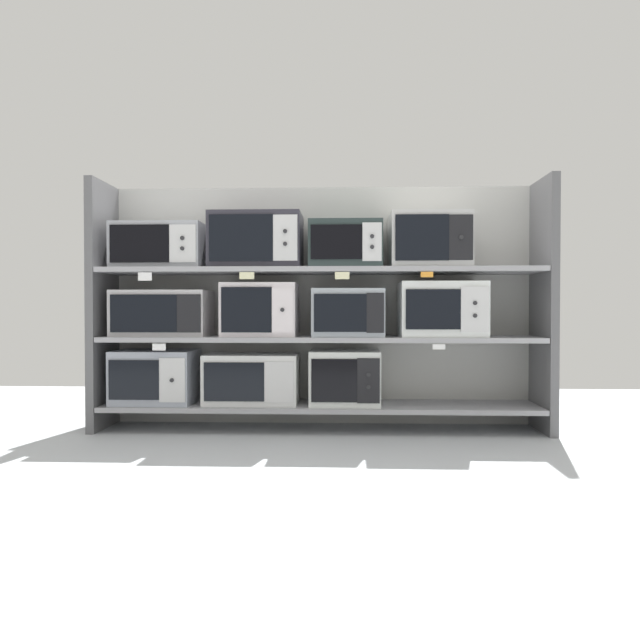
% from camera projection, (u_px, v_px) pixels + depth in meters
% --- Properties ---
extents(ground, '(6.66, 6.00, 0.02)m').
position_uv_depth(ground, '(311.00, 474.00, 2.82)').
color(ground, '#B2B7BC').
extents(back_panel, '(2.86, 0.04, 1.53)m').
position_uv_depth(back_panel, '(321.00, 306.00, 4.03)').
color(back_panel, '#B2B2AD').
rests_on(back_panel, ground).
extents(upright_left, '(0.05, 0.43, 1.53)m').
position_uv_depth(upright_left, '(103.00, 306.00, 3.85)').
color(upright_left, '#5B5B5E').
rests_on(upright_left, ground).
extents(upright_right, '(0.05, 0.43, 1.53)m').
position_uv_depth(upright_right, '(544.00, 305.00, 3.74)').
color(upright_right, '#5B5B5E').
rests_on(upright_right, ground).
extents(shelf_0, '(2.66, 0.43, 0.03)m').
position_uv_depth(shelf_0, '(320.00, 406.00, 3.81)').
color(shelf_0, '#99999E').
rests_on(shelf_0, ground).
extents(microwave_0, '(0.49, 0.39, 0.33)m').
position_uv_depth(microwave_0, '(156.00, 377.00, 3.85)').
color(microwave_0, '#99A0AD').
rests_on(microwave_0, shelf_0).
extents(microwave_1, '(0.57, 0.34, 0.31)m').
position_uv_depth(microwave_1, '(252.00, 379.00, 3.82)').
color(microwave_1, silver).
rests_on(microwave_1, shelf_0).
extents(microwave_2, '(0.43, 0.37, 0.33)m').
position_uv_depth(microwave_2, '(345.00, 377.00, 3.80)').
color(microwave_2, silver).
rests_on(microwave_2, shelf_0).
extents(shelf_1, '(2.66, 0.43, 0.03)m').
position_uv_depth(shelf_1, '(320.00, 339.00, 3.80)').
color(shelf_1, '#99999E').
extents(microwave_3, '(0.58, 0.34, 0.28)m').
position_uv_depth(microwave_3, '(163.00, 313.00, 3.84)').
color(microwave_3, '#BAB7BA').
rests_on(microwave_3, shelf_1).
extents(microwave_4, '(0.45, 0.37, 0.33)m').
position_uv_depth(microwave_4, '(261.00, 310.00, 3.81)').
color(microwave_4, silver).
rests_on(microwave_4, shelf_1).
extents(microwave_5, '(0.43, 0.40, 0.29)m').
position_uv_depth(microwave_5, '(348.00, 313.00, 3.79)').
color(microwave_5, '#9AA3AC').
rests_on(microwave_5, shelf_1).
extents(microwave_6, '(0.51, 0.41, 0.33)m').
position_uv_depth(microwave_6, '(441.00, 309.00, 3.77)').
color(microwave_6, silver).
rests_on(microwave_6, shelf_1).
extents(price_tag_0, '(0.08, 0.00, 0.04)m').
position_uv_depth(price_tag_0, '(159.00, 347.00, 3.62)').
color(price_tag_0, white).
extents(price_tag_1, '(0.07, 0.00, 0.03)m').
position_uv_depth(price_tag_1, '(439.00, 347.00, 3.56)').
color(price_tag_1, white).
extents(shelf_2, '(2.66, 0.43, 0.03)m').
position_uv_depth(shelf_2, '(320.00, 271.00, 3.80)').
color(shelf_2, '#99999E').
extents(microwave_7, '(0.55, 0.34, 0.28)m').
position_uv_depth(microwave_7, '(160.00, 246.00, 3.83)').
color(microwave_7, '#9DA0A8').
rests_on(microwave_7, shelf_2).
extents(microwave_8, '(0.55, 0.39, 0.34)m').
position_uv_depth(microwave_8, '(257.00, 241.00, 3.80)').
color(microwave_8, '#2E2C35').
rests_on(microwave_8, shelf_2).
extents(microwave_9, '(0.44, 0.44, 0.28)m').
position_uv_depth(microwave_9, '(345.00, 246.00, 3.78)').
color(microwave_9, '#263232').
rests_on(microwave_9, shelf_2).
extents(microwave_10, '(0.47, 0.41, 0.33)m').
position_uv_depth(microwave_10, '(429.00, 241.00, 3.76)').
color(microwave_10, '#B9B9B8').
rests_on(microwave_10, shelf_2).
extents(price_tag_2, '(0.08, 0.00, 0.05)m').
position_uv_depth(price_tag_2, '(145.00, 277.00, 3.62)').
color(price_tag_2, white).
extents(price_tag_3, '(0.09, 0.00, 0.04)m').
position_uv_depth(price_tag_3, '(247.00, 276.00, 3.60)').
color(price_tag_3, beige).
extents(price_tag_4, '(0.08, 0.00, 0.04)m').
position_uv_depth(price_tag_4, '(342.00, 276.00, 3.57)').
color(price_tag_4, beige).
extents(price_tag_5, '(0.07, 0.00, 0.03)m').
position_uv_depth(price_tag_5, '(427.00, 274.00, 3.55)').
color(price_tag_5, orange).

